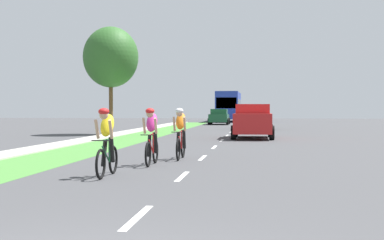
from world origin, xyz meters
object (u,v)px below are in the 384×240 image
(cyclist_distant, at_px, (181,133))
(sedan_dark_green, at_px, (219,117))
(cyclist_trailing, at_px, (152,136))
(suv_red, at_px, (253,120))
(pickup_black, at_px, (256,118))
(street_tree_near, at_px, (111,57))
(bus_blue, at_px, (229,105))
(cyclist_lead, at_px, (107,141))

(cyclist_distant, relative_size, sedan_dark_green, 0.40)
(cyclist_trailing, bearing_deg, suv_red, 78.98)
(pickup_black, distance_m, sedan_dark_green, 12.45)
(cyclist_distant, xyz_separation_m, street_tree_near, (-6.43, 15.18, 3.84))
(cyclist_distant, height_order, bus_blue, bus_blue)
(cyclist_distant, xyz_separation_m, sedan_dark_green, (-1.32, 35.92, -0.04))
(suv_red, relative_size, street_tree_near, 0.72)
(cyclist_trailing, height_order, suv_red, suv_red)
(cyclist_distant, distance_m, pickup_black, 24.11)
(cyclist_distant, bearing_deg, pickup_black, 84.54)
(suv_red, relative_size, sedan_dark_green, 1.09)
(cyclist_lead, height_order, bus_blue, bus_blue)
(cyclist_distant, relative_size, bus_blue, 0.15)
(cyclist_trailing, relative_size, sedan_dark_green, 0.40)
(cyclist_lead, xyz_separation_m, suv_red, (3.21, 16.31, 0.14))
(cyclist_distant, bearing_deg, suv_red, 79.90)
(suv_red, height_order, sedan_dark_green, suv_red)
(cyclist_lead, relative_size, sedan_dark_green, 0.40)
(cyclist_distant, relative_size, suv_red, 0.37)
(cyclist_distant, bearing_deg, cyclist_lead, -103.96)
(pickup_black, bearing_deg, cyclist_lead, -96.79)
(pickup_black, distance_m, street_tree_near, 12.98)
(cyclist_trailing, bearing_deg, cyclist_distant, 73.04)
(bus_blue, bearing_deg, street_tree_near, -99.47)
(cyclist_lead, bearing_deg, cyclist_trailing, 78.19)
(bus_blue, xyz_separation_m, street_tree_near, (-5.45, -32.66, 2.68))
(cyclist_lead, bearing_deg, suv_red, 78.85)
(suv_red, height_order, pickup_black, suv_red)
(cyclist_trailing, distance_m, bus_blue, 49.65)
(cyclist_lead, height_order, street_tree_near, street_tree_near)
(suv_red, bearing_deg, sedan_dark_green, 98.18)
(cyclist_lead, xyz_separation_m, pickup_black, (3.38, 28.37, 0.02))
(cyclist_distant, bearing_deg, sedan_dark_green, 92.10)
(suv_red, height_order, street_tree_near, street_tree_near)
(pickup_black, height_order, street_tree_near, street_tree_near)
(cyclist_distant, bearing_deg, bus_blue, 91.17)
(pickup_black, bearing_deg, sedan_dark_green, 106.87)
(cyclist_trailing, distance_m, street_tree_near, 18.38)
(bus_blue, bearing_deg, cyclist_lead, -90.12)
(sedan_dark_green, xyz_separation_m, bus_blue, (0.34, 11.92, 1.21))
(pickup_black, xyz_separation_m, street_tree_near, (-8.72, -8.82, 3.83))
(suv_red, height_order, bus_blue, bus_blue)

